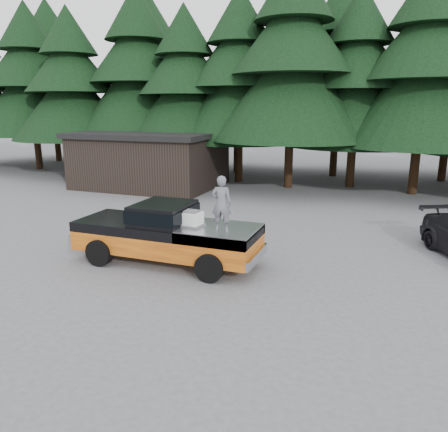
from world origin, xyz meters
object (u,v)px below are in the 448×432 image
(air_compressor, at_px, (191,219))
(utility_building, at_px, (151,159))
(pickup_truck, at_px, (167,242))
(man_on_bed, at_px, (221,204))

(air_compressor, relative_size, utility_building, 0.07)
(pickup_truck, xyz_separation_m, utility_building, (-7.29, 11.75, 1.00))
(man_on_bed, bearing_deg, air_compressor, -17.47)
(air_compressor, height_order, man_on_bed, man_on_bed)
(pickup_truck, distance_m, man_on_bed, 2.48)
(utility_building, bearing_deg, man_on_bed, -52.56)
(pickup_truck, height_order, utility_building, utility_building)
(pickup_truck, height_order, man_on_bed, man_on_bed)
(man_on_bed, relative_size, utility_building, 0.19)
(pickup_truck, bearing_deg, utility_building, 121.81)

